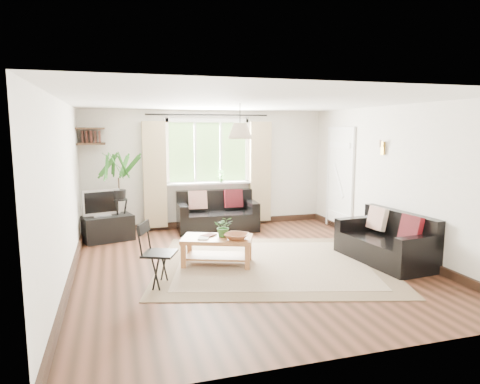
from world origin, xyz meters
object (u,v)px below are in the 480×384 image
object	(u,v)px
tv_stand	(108,228)
palm_stand	(119,196)
sofa_back	(217,212)
sofa_right	(385,239)
folding_chair	(160,255)
coffee_table	(217,251)

from	to	relation	value
tv_stand	palm_stand	size ratio (longest dim) A/B	0.53
sofa_back	sofa_right	world-z (taller)	sofa_back
palm_stand	folding_chair	bearing A→B (deg)	-80.58
coffee_table	folding_chair	distance (m)	1.14
palm_stand	folding_chair	world-z (taller)	palm_stand
palm_stand	tv_stand	bearing A→B (deg)	-153.67
coffee_table	palm_stand	bearing A→B (deg)	123.76
folding_chair	sofa_right	bearing A→B (deg)	-66.09
coffee_table	folding_chair	size ratio (longest dim) A/B	1.23
sofa_right	coffee_table	xyz separation A→B (m)	(-2.48, 0.59, -0.15)
sofa_back	tv_stand	world-z (taller)	sofa_back
sofa_back	tv_stand	xyz separation A→B (m)	(-2.10, -0.22, -0.14)
tv_stand	folding_chair	bearing A→B (deg)	-91.49
coffee_table	tv_stand	xyz separation A→B (m)	(-1.58, 1.93, 0.02)
sofa_back	tv_stand	size ratio (longest dim) A/B	1.83
sofa_right	folding_chair	distance (m)	3.40
sofa_right	tv_stand	size ratio (longest dim) A/B	1.79
coffee_table	tv_stand	bearing A→B (deg)	129.37
tv_stand	folding_chair	distance (m)	2.67
sofa_back	sofa_right	bearing A→B (deg)	-51.67
tv_stand	sofa_right	bearing A→B (deg)	-47.69
coffee_table	palm_stand	xyz separation A→B (m)	(-1.36, 2.04, 0.59)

